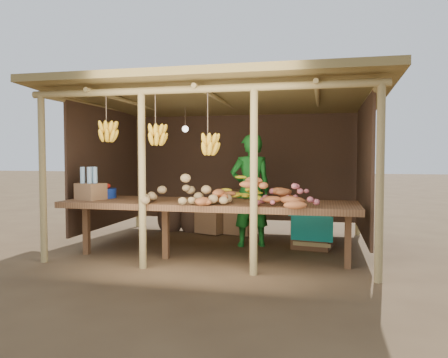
# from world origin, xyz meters

# --- Properties ---
(ground) EXTENTS (60.00, 60.00, 0.00)m
(ground) POSITION_xyz_m (0.00, 0.00, 0.00)
(ground) COLOR brown
(ground) RESTS_ON ground
(stall_structure) EXTENTS (4.70, 3.50, 2.43)m
(stall_structure) POSITION_xyz_m (-0.06, 0.00, 1.92)
(stall_structure) COLOR tan
(stall_structure) RESTS_ON ground
(counter) EXTENTS (3.90, 1.05, 0.80)m
(counter) POSITION_xyz_m (0.00, -0.95, 0.74)
(counter) COLOR brown
(counter) RESTS_ON ground
(potato_heap) EXTENTS (1.14, 0.71, 0.37)m
(potato_heap) POSITION_xyz_m (-0.23, -1.17, 0.99)
(potato_heap) COLOR #987C4E
(potato_heap) RESTS_ON counter
(sweet_potato_heap) EXTENTS (1.24, 0.86, 0.36)m
(sweet_potato_heap) POSITION_xyz_m (0.63, -1.26, 0.98)
(sweet_potato_heap) COLOR #A25529
(sweet_potato_heap) RESTS_ON counter
(onion_heap) EXTENTS (0.86, 0.64, 0.35)m
(onion_heap) POSITION_xyz_m (1.09, -1.22, 0.98)
(onion_heap) COLOR #AB5359
(onion_heap) RESTS_ON counter
(banana_pile) EXTENTS (0.65, 0.48, 0.35)m
(banana_pile) POSITION_xyz_m (0.37, -0.59, 0.97)
(banana_pile) COLOR yellow
(banana_pile) RESTS_ON counter
(tomato_basin) EXTENTS (0.39, 0.39, 0.20)m
(tomato_basin) POSITION_xyz_m (-1.61, -0.82, 0.88)
(tomato_basin) COLOR navy
(tomato_basin) RESTS_ON counter
(bottle_box) EXTENTS (0.44, 0.40, 0.46)m
(bottle_box) POSITION_xyz_m (-1.65, -1.07, 0.97)
(bottle_box) COLOR brown
(bottle_box) RESTS_ON counter
(vendor) EXTENTS (0.74, 0.62, 1.75)m
(vendor) POSITION_xyz_m (0.39, 0.13, 0.87)
(vendor) COLOR #197120
(vendor) RESTS_ON ground
(tarp_crate) EXTENTS (0.69, 0.62, 0.73)m
(tarp_crate) POSITION_xyz_m (1.33, 0.19, 0.30)
(tarp_crate) COLOR brown
(tarp_crate) RESTS_ON ground
(carton_stack) EXTENTS (1.13, 0.54, 0.78)m
(carton_stack) POSITION_xyz_m (-0.11, 1.04, 0.34)
(carton_stack) COLOR brown
(carton_stack) RESTS_ON ground
(burlap_sacks) EXTENTS (0.92, 0.48, 0.65)m
(burlap_sacks) POSITION_xyz_m (-1.09, 1.20, 0.28)
(burlap_sacks) COLOR #493121
(burlap_sacks) RESTS_ON ground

